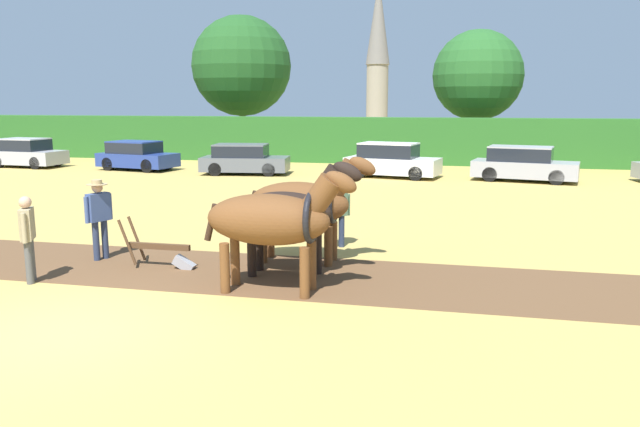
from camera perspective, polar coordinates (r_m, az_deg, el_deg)
ground_plane at (r=10.38m, az=-22.29°, el=-10.01°), size 240.00×240.00×0.00m
plowed_furrow_strip at (r=14.96m, az=-23.49°, el=-3.94°), size 35.80×3.23×0.01m
hedgerow at (r=35.22m, az=3.20°, el=6.73°), size 72.98×1.53×2.52m
tree_far_left at (r=41.82m, az=-7.20°, el=13.22°), size 6.43×6.43×8.86m
tree_left at (r=38.45m, az=14.24°, el=12.13°), size 5.25×5.25×7.52m
church_spire at (r=64.00m, az=5.31°, el=14.41°), size 2.37×2.37×15.41m
draft_horse_lead_left at (r=11.26m, az=-4.27°, el=-0.57°), size 2.92×0.99×2.34m
draft_horse_lead_right at (r=12.32m, az=-2.72°, el=0.16°), size 2.65×0.86×2.39m
draft_horse_trail_left at (r=13.38m, az=-1.51°, el=0.97°), size 2.92×1.00×2.39m
plow at (r=13.48m, az=-13.99°, el=-3.51°), size 1.61×0.46×1.13m
farmer_at_plow at (r=14.44m, az=-19.57°, el=0.07°), size 0.45×0.64×1.77m
farmer_beside_team at (r=14.77m, az=1.63°, el=0.34°), size 0.54×0.41×1.58m
farmer_onlooker_left at (r=13.13m, az=-25.16°, el=-1.60°), size 0.40×0.61×1.68m
parked_car_left at (r=36.26m, az=-25.25°, el=5.00°), size 3.93×2.09×1.50m
parked_car_center_left at (r=32.73m, az=-16.41°, el=5.06°), size 4.15×2.48×1.45m
parked_car_center at (r=29.82m, az=-6.97°, el=4.91°), size 4.26×2.35×1.42m
parked_car_center_right at (r=28.63m, az=6.54°, el=4.81°), size 4.45×2.56×1.56m
parked_car_right at (r=28.45m, az=18.10°, el=4.28°), size 4.62×2.58×1.50m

